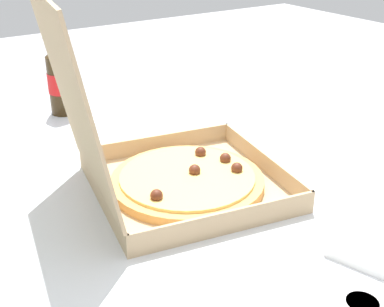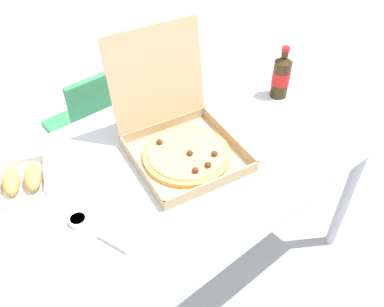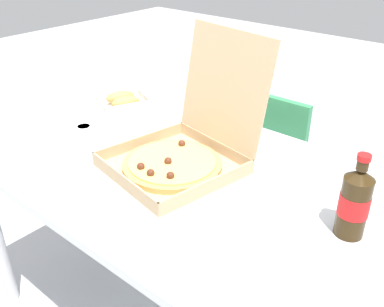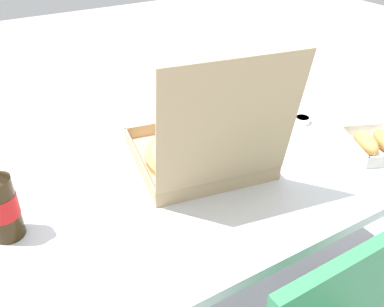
{
  "view_description": "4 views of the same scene",
  "coord_description": "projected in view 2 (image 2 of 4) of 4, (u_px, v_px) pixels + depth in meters",
  "views": [
    {
      "loc": [
        -0.77,
        0.47,
        1.26
      ],
      "look_at": [
        0.0,
        -0.04,
        0.82
      ],
      "focal_mm": 47.65,
      "sensor_mm": 36.0,
      "label": 1
    },
    {
      "loc": [
        -0.67,
        -0.84,
        1.74
      ],
      "look_at": [
        -0.01,
        -0.06,
        0.8
      ],
      "focal_mm": 38.16,
      "sensor_mm": 36.0,
      "label": 2
    },
    {
      "loc": [
        0.79,
        -0.87,
        1.44
      ],
      "look_at": [
        0.03,
        0.02,
        0.8
      ],
      "focal_mm": 40.44,
      "sensor_mm": 36.0,
      "label": 3
    },
    {
      "loc": [
        0.54,
        0.86,
        1.44
      ],
      "look_at": [
        0.03,
        0.01,
        0.8
      ],
      "focal_mm": 38.71,
      "sensor_mm": 36.0,
      "label": 4
    }
  ],
  "objects": [
    {
      "name": "bread_side_box",
      "position": [
        22.0,
        181.0,
        1.33
      ],
      "size": [
        0.21,
        0.23,
        0.06
      ],
      "color": "white",
      "rests_on": "dining_table"
    },
    {
      "name": "paper_menu",
      "position": [
        273.0,
        123.0,
        1.59
      ],
      "size": [
        0.23,
        0.18,
        0.0
      ],
      "primitive_type": "cube",
      "rotation": [
        0.0,
        0.0,
        0.14
      ],
      "color": "white",
      "rests_on": "dining_table"
    },
    {
      "name": "cola_bottle",
      "position": [
        281.0,
        76.0,
        1.67
      ],
      "size": [
        0.07,
        0.07,
        0.22
      ],
      "color": "#33230F",
      "rests_on": "dining_table"
    },
    {
      "name": "chair",
      "position": [
        101.0,
        126.0,
        2.01
      ],
      "size": [
        0.4,
        0.4,
        0.83
      ],
      "color": "#338451",
      "rests_on": "ground_plane"
    },
    {
      "name": "napkin_pile",
      "position": [
        124.0,
        231.0,
        1.2
      ],
      "size": [
        0.14,
        0.14,
        0.02
      ],
      "primitive_type": "cube",
      "rotation": [
        0.0,
        0.0,
        0.32
      ],
      "color": "white",
      "rests_on": "dining_table"
    },
    {
      "name": "ground_plane",
      "position": [
        187.0,
        268.0,
        1.97
      ],
      "size": [
        10.0,
        10.0,
        0.0
      ],
      "primitive_type": "plane",
      "color": "#B2B2B7"
    },
    {
      "name": "pizza_box_open",
      "position": [
        181.0,
        140.0,
        1.44
      ],
      "size": [
        0.43,
        0.48,
        0.4
      ],
      "color": "tan",
      "rests_on": "dining_table"
    },
    {
      "name": "dining_table",
      "position": [
        185.0,
        169.0,
        1.52
      ],
      "size": [
        1.46,
        0.84,
        0.75
      ],
      "color": "silver",
      "rests_on": "ground_plane"
    },
    {
      "name": "dipping_sauce_cup",
      "position": [
        78.0,
        220.0,
        1.23
      ],
      "size": [
        0.06,
        0.06,
        0.02
      ],
      "color": "white",
      "rests_on": "dining_table"
    }
  ]
}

